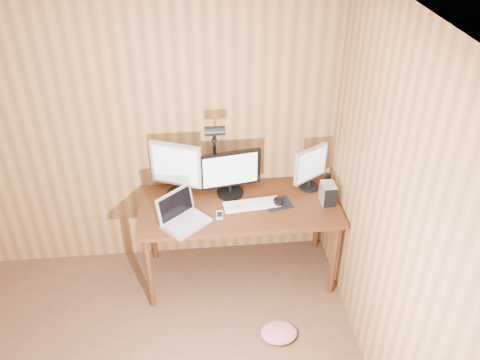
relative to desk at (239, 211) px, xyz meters
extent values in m
plane|color=silver|center=(-0.93, -1.70, 1.87)|extent=(4.00, 4.00, 0.00)
plane|color=#996437|center=(-0.93, 0.30, 0.62)|extent=(4.00, 0.00, 4.00)
plane|color=#996437|center=(0.82, -1.70, 0.62)|extent=(0.00, 4.00, 4.00)
cube|color=#48220F|center=(0.00, -0.07, 0.10)|extent=(1.60, 0.70, 0.04)
cube|color=#48220F|center=(0.00, 0.25, -0.17)|extent=(1.48, 0.02, 0.51)
cylinder|color=#48220F|center=(-0.74, -0.36, -0.27)|extent=(0.05, 0.05, 0.71)
cylinder|color=#48220F|center=(-0.74, 0.22, -0.27)|extent=(0.05, 0.05, 0.71)
cylinder|color=#48220F|center=(0.74, -0.36, -0.27)|extent=(0.05, 0.05, 0.71)
cylinder|color=#48220F|center=(0.74, 0.22, -0.27)|extent=(0.05, 0.05, 0.71)
cylinder|color=black|center=(-0.06, 0.09, 0.13)|extent=(0.22, 0.22, 0.02)
cylinder|color=black|center=(-0.06, 0.09, 0.17)|extent=(0.03, 0.03, 0.06)
cube|color=black|center=(-0.06, 0.09, 0.36)|extent=(0.50, 0.11, 0.31)
cube|color=white|center=(-0.06, 0.07, 0.36)|extent=(0.44, 0.08, 0.27)
cylinder|color=black|center=(-0.48, 0.12, 0.13)|extent=(0.20, 0.20, 0.02)
cylinder|color=black|center=(-0.48, 0.12, 0.19)|extent=(0.04, 0.04, 0.09)
cube|color=silver|center=(-0.48, 0.12, 0.41)|extent=(0.41, 0.20, 0.37)
cube|color=white|center=(-0.49, 0.10, 0.41)|extent=(0.35, 0.14, 0.32)
cylinder|color=black|center=(0.60, 0.11, 0.13)|extent=(0.16, 0.16, 0.02)
cylinder|color=black|center=(0.60, 0.11, 0.18)|extent=(0.03, 0.03, 0.07)
cube|color=silver|center=(0.60, 0.11, 0.36)|extent=(0.30, 0.21, 0.29)
cube|color=white|center=(0.61, 0.09, 0.36)|extent=(0.25, 0.16, 0.25)
cube|color=silver|center=(-0.42, -0.28, 0.13)|extent=(0.41, 0.40, 0.02)
cube|color=silver|center=(-0.50, -0.20, 0.25)|extent=(0.29, 0.26, 0.22)
cube|color=black|center=(-0.50, -0.20, 0.25)|extent=(0.25, 0.22, 0.19)
cube|color=#B2B2B7|center=(-0.42, -0.28, 0.14)|extent=(0.31, 0.30, 0.00)
cube|color=white|center=(0.10, -0.09, 0.13)|extent=(0.46, 0.18, 0.02)
cube|color=white|center=(0.10, -0.09, 0.14)|extent=(0.43, 0.15, 0.00)
cube|color=black|center=(0.31, -0.09, 0.12)|extent=(0.24, 0.21, 0.00)
ellipsoid|color=black|center=(0.31, -0.09, 0.15)|extent=(0.07, 0.12, 0.04)
cube|color=silver|center=(0.71, -0.10, 0.21)|extent=(0.11, 0.15, 0.17)
cube|color=black|center=(0.71, -0.18, 0.21)|extent=(0.10, 0.01, 0.16)
cube|color=silver|center=(-0.17, -0.20, 0.13)|extent=(0.06, 0.11, 0.01)
cube|color=black|center=(-0.17, -0.20, 0.14)|extent=(0.05, 0.07, 0.00)
cylinder|color=black|center=(0.75, 0.11, 0.18)|extent=(0.05, 0.05, 0.12)
cube|color=black|center=(-0.17, 0.22, 0.11)|extent=(0.05, 0.06, 0.06)
cylinder|color=black|center=(-0.17, 0.22, 0.34)|extent=(0.03, 0.03, 0.44)
sphere|color=black|center=(-0.17, 0.22, 0.56)|extent=(0.05, 0.05, 0.05)
cylinder|color=black|center=(-0.17, 0.15, 0.64)|extent=(0.02, 0.15, 0.18)
cylinder|color=black|center=(-0.17, 0.06, 0.72)|extent=(0.16, 0.07, 0.07)
camera|label=1|loc=(-0.32, -3.33, 2.53)|focal=38.00mm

